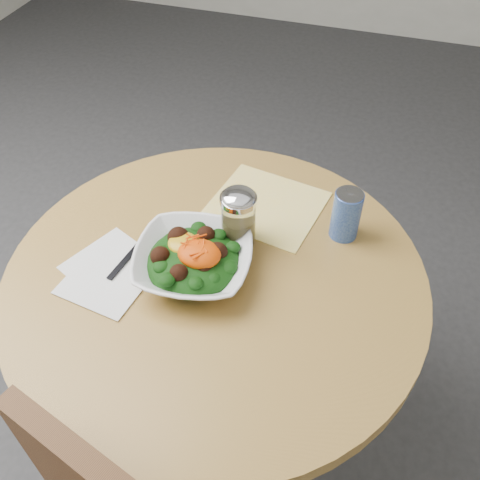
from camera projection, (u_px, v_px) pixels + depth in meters
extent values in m
plane|color=#2F2F31|center=(223.00, 430.00, 1.67)|extent=(6.00, 6.00, 0.00)
cylinder|color=black|center=(223.00, 428.00, 1.66)|extent=(0.52, 0.52, 0.03)
cylinder|color=black|center=(220.00, 370.00, 1.42)|extent=(0.10, 0.10, 0.71)
cylinder|color=gold|center=(215.00, 278.00, 1.15)|extent=(0.90, 0.90, 0.04)
cube|color=yellow|center=(266.00, 205.00, 1.28)|extent=(0.29, 0.27, 0.00)
cube|color=white|center=(111.00, 265.00, 1.15)|extent=(0.22, 0.22, 0.00)
cube|color=white|center=(108.00, 279.00, 1.12)|extent=(0.19, 0.19, 0.00)
imported|color=white|center=(194.00, 261.00, 1.12)|extent=(0.28, 0.28, 0.06)
ellipsoid|color=black|center=(194.00, 262.00, 1.12)|extent=(0.20, 0.20, 0.07)
ellipsoid|color=gold|center=(183.00, 243.00, 1.11)|extent=(0.06, 0.06, 0.02)
ellipsoid|color=#F34305|center=(199.00, 254.00, 1.09)|extent=(0.09, 0.08, 0.04)
cube|color=black|center=(125.00, 261.00, 1.15)|extent=(0.03, 0.12, 0.00)
cube|color=black|center=(150.00, 234.00, 1.21)|extent=(0.03, 0.07, 0.00)
cylinder|color=silver|center=(238.00, 221.00, 1.16)|extent=(0.07, 0.07, 0.11)
cylinder|color=olive|center=(239.00, 230.00, 1.18)|extent=(0.06, 0.06, 0.06)
cylinder|color=silver|center=(238.00, 200.00, 1.12)|extent=(0.08, 0.08, 0.01)
ellipsoid|color=silver|center=(238.00, 197.00, 1.11)|extent=(0.07, 0.07, 0.03)
cylinder|color=#0D2A98|center=(346.00, 215.00, 1.18)|extent=(0.06, 0.06, 0.12)
cylinder|color=#B2B2B9|center=(350.00, 194.00, 1.13)|extent=(0.06, 0.06, 0.00)
cube|color=#B2B2B9|center=(350.00, 191.00, 1.14)|extent=(0.02, 0.02, 0.00)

